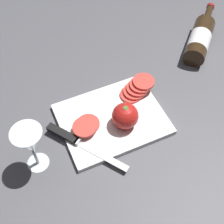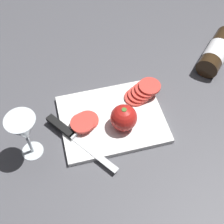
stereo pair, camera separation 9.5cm
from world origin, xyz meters
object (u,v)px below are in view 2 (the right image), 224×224
Objects in this scene: knife at (67,131)px; tomato_slice_stack_far at (142,92)px; tomato_slice_stack_near at (85,122)px; whole_tomato at (124,118)px; wine_glass at (24,131)px; wine_bottle at (218,50)px.

tomato_slice_stack_far reaches higher than knife.
tomato_slice_stack_near is 0.21m from tomato_slice_stack_far.
wine_glass is at bearing 2.35° from whole_tomato.
tomato_slice_stack_far is (-0.20, -0.06, 0.01)m from tomato_slice_stack_near.
whole_tomato reaches higher than wine_bottle.
tomato_slice_stack_near is at bearing -16.54° from whole_tomato.
wine_bottle is 2.23× the size of tomato_slice_stack_far.
whole_tomato reaches higher than tomato_slice_stack_far.
tomato_slice_stack_near is at bearing 69.27° from knife.
tomato_slice_stack_near is (-0.17, -0.05, -0.08)m from wine_glass.
wine_bottle is 0.56m from tomato_slice_stack_near.
wine_glass is at bearing 18.03° from wine_bottle.
whole_tomato is (0.41, 0.21, 0.02)m from wine_bottle.
tomato_slice_stack_near is at bearing 18.96° from wine_bottle.
wine_glass is 2.00× the size of whole_tomato.
wine_glass is 0.40m from tomato_slice_stack_far.
tomato_slice_stack_far reaches higher than tomato_slice_stack_near.
knife is at bearing 14.56° from tomato_slice_stack_near.
tomato_slice_stack_far is at bearing 20.08° from wine_bottle.
knife is 0.28m from tomato_slice_stack_far.
wine_glass is 0.29m from whole_tomato.
tomato_slice_stack_near is (-0.06, -0.02, 0.01)m from knife.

